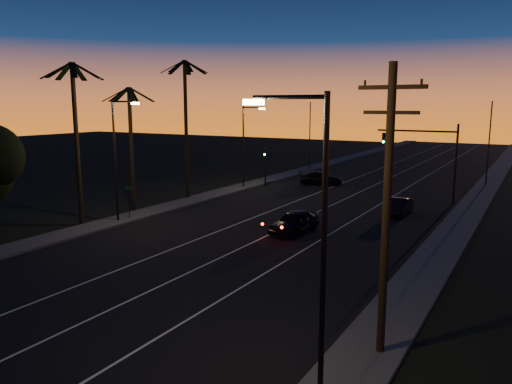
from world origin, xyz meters
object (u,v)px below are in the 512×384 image
Objects in this scene: signal_mast at (429,148)px; cross_car at (321,178)px; lead_car at (294,222)px; utility_pole at (387,206)px; right_car at (400,207)px.

cross_car is (-11.86, 3.99, -4.08)m from signal_mast.
lead_car is (-5.45, -16.22, -4.01)m from signal_mast.
utility_pole is 17.57m from lead_car.
utility_pole is at bearing -54.27° from lead_car.
right_car is at bearing -44.14° from cross_car.
utility_pole is at bearing -64.34° from cross_car.
cross_car is at bearing 161.42° from signal_mast.
lead_car reaches higher than cross_car.
lead_car is at bearing -72.38° from cross_car.
right_car is 15.68m from cross_car.
right_car is at bearing 62.49° from lead_car.
signal_mast is 1.38× the size of cross_car.
lead_car is at bearing -108.56° from signal_mast.
signal_mast is at bearing -18.58° from cross_car.
lead_car is at bearing 125.73° from utility_pole.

